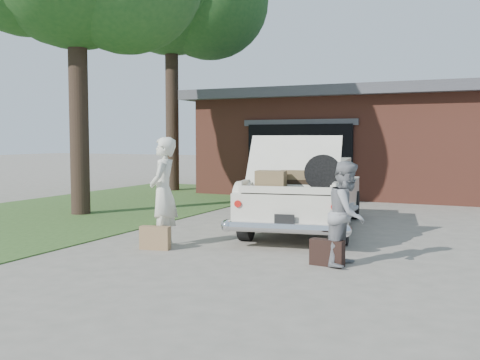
% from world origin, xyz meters
% --- Properties ---
extents(ground, '(90.00, 90.00, 0.00)m').
position_xyz_m(ground, '(0.00, 0.00, 0.00)').
color(ground, gray).
rests_on(ground, ground).
extents(grass_strip, '(6.00, 16.00, 0.02)m').
position_xyz_m(grass_strip, '(-5.50, 3.00, 0.01)').
color(grass_strip, '#2D4C1E').
rests_on(grass_strip, ground).
extents(house, '(12.80, 7.80, 3.30)m').
position_xyz_m(house, '(0.98, 11.47, 1.67)').
color(house, brown).
rests_on(house, ground).
extents(sedan, '(2.66, 5.08, 1.83)m').
position_xyz_m(sedan, '(0.43, 2.79, 0.71)').
color(sedan, silver).
rests_on(sedan, ground).
extents(woman_left, '(0.60, 0.75, 1.80)m').
position_xyz_m(woman_left, '(-1.14, 0.06, 0.90)').
color(woman_left, silver).
rests_on(woman_left, ground).
extents(woman_right, '(0.62, 0.76, 1.47)m').
position_xyz_m(woman_right, '(1.96, -0.05, 0.74)').
color(woman_right, gray).
rests_on(woman_right, ground).
extents(suitcase_left, '(0.51, 0.25, 0.38)m').
position_xyz_m(suitcase_left, '(-1.12, -0.23, 0.19)').
color(suitcase_left, '#97734C').
rests_on(suitcase_left, ground).
extents(suitcase_right, '(0.49, 0.20, 0.37)m').
position_xyz_m(suitcase_right, '(1.71, -0.19, 0.19)').
color(suitcase_right, black).
rests_on(suitcase_right, ground).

